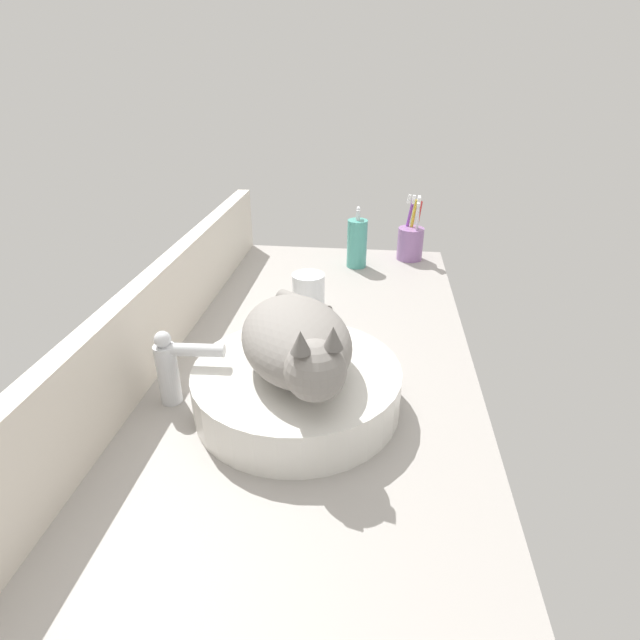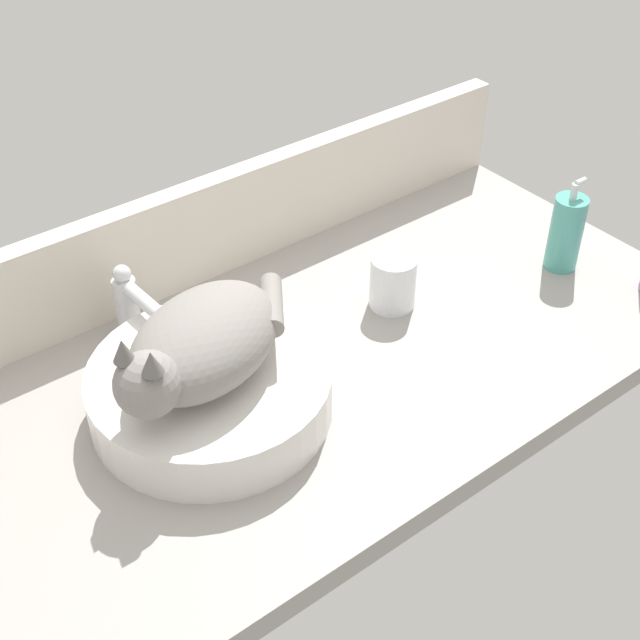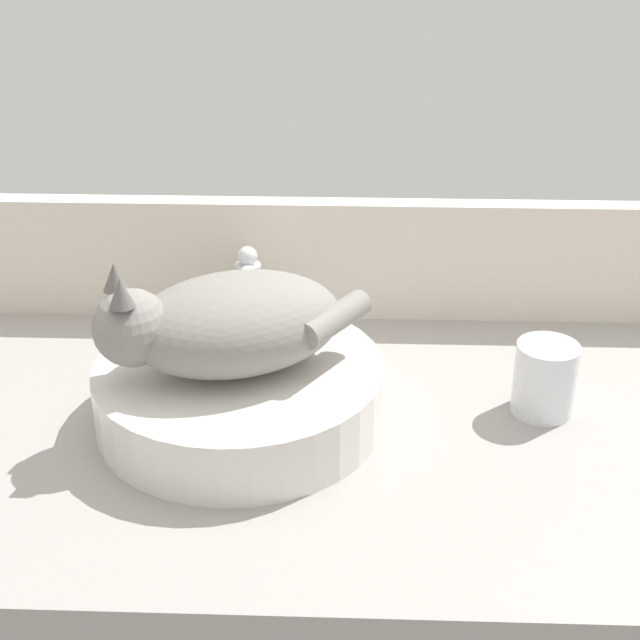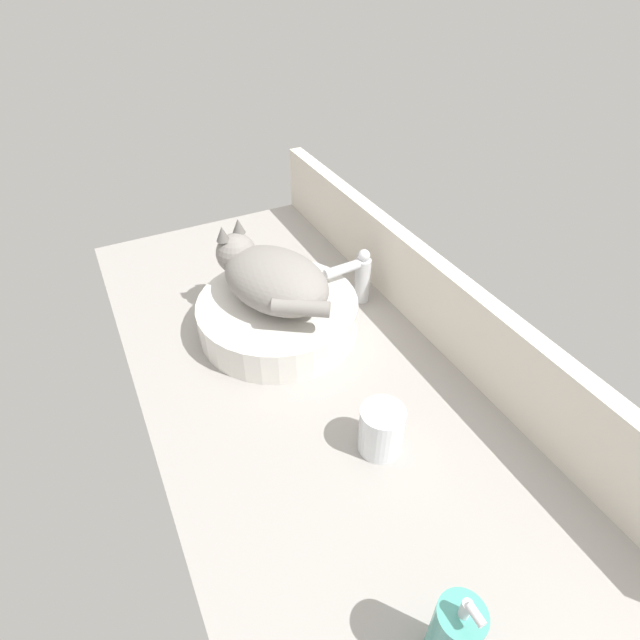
% 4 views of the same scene
% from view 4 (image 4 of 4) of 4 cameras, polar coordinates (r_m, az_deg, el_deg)
% --- Properties ---
extents(ground_plane, '(1.36, 0.63, 0.04)m').
position_cam_4_polar(ground_plane, '(1.02, -1.79, -6.48)').
color(ground_plane, '#9E9993').
extents(backsplash_panel, '(1.36, 0.04, 0.18)m').
position_cam_4_polar(backsplash_panel, '(1.08, 12.48, 2.80)').
color(backsplash_panel, silver).
rests_on(backsplash_panel, ground_plane).
extents(sink_basin, '(0.34, 0.34, 0.08)m').
position_cam_4_polar(sink_basin, '(1.08, -4.80, 0.55)').
color(sink_basin, silver).
rests_on(sink_basin, ground_plane).
extents(cat, '(0.31, 0.25, 0.14)m').
position_cam_4_polar(cat, '(1.04, -5.65, 4.96)').
color(cat, gray).
rests_on(cat, sink_basin).
extents(faucet, '(0.04, 0.12, 0.14)m').
position_cam_4_polar(faucet, '(1.14, 4.44, 5.14)').
color(faucet, silver).
rests_on(faucet, ground_plane).
extents(soap_dispenser, '(0.06, 0.06, 0.17)m').
position_cam_4_polar(soap_dispenser, '(0.70, 14.92, -31.64)').
color(soap_dispenser, teal).
rests_on(soap_dispenser, ground_plane).
extents(water_glass, '(0.08, 0.08, 0.09)m').
position_cam_4_polar(water_glass, '(0.86, 6.99, -12.50)').
color(water_glass, white).
rests_on(water_glass, ground_plane).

